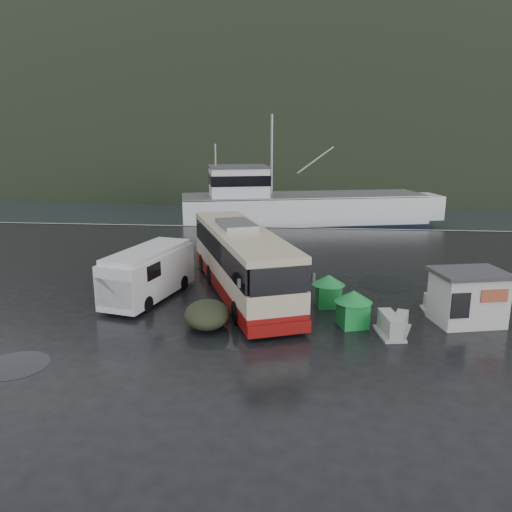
# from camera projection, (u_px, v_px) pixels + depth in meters

# --- Properties ---
(ground) EXTENTS (160.00, 160.00, 0.00)m
(ground) POSITION_uv_depth(u_px,v_px,m) (217.00, 305.00, 23.40)
(ground) COLOR black
(ground) RESTS_ON ground
(harbor_water) EXTENTS (300.00, 180.00, 0.02)m
(harbor_water) POSITION_uv_depth(u_px,v_px,m) (289.00, 164.00, 129.69)
(harbor_water) COLOR black
(harbor_water) RESTS_ON ground
(quay_edge) EXTENTS (160.00, 0.60, 1.50)m
(quay_edge) POSITION_uv_depth(u_px,v_px,m) (257.00, 227.00, 42.72)
(quay_edge) COLOR #999993
(quay_edge) RESTS_ON ground
(headland) EXTENTS (780.00, 540.00, 570.00)m
(headland) POSITION_uv_depth(u_px,v_px,m) (317.00, 148.00, 264.05)
(headland) COLOR black
(headland) RESTS_ON ground
(coach_bus) EXTENTS (7.31, 12.63, 3.49)m
(coach_bus) POSITION_uv_depth(u_px,v_px,m) (242.00, 293.00, 25.18)
(coach_bus) COLOR #C4B294
(coach_bus) RESTS_ON ground
(white_van) EXTENTS (3.39, 6.29, 2.50)m
(white_van) POSITION_uv_depth(u_px,v_px,m) (150.00, 298.00, 24.40)
(white_van) COLOR silver
(white_van) RESTS_ON ground
(waste_bin_left) EXTENTS (1.25, 1.25, 1.52)m
(waste_bin_left) POSITION_uv_depth(u_px,v_px,m) (328.00, 306.00, 23.27)
(waste_bin_left) COLOR #178233
(waste_bin_left) RESTS_ON ground
(waste_bin_right) EXTENTS (1.40, 1.40, 1.57)m
(waste_bin_right) POSITION_uv_depth(u_px,v_px,m) (352.00, 326.00, 20.85)
(waste_bin_right) COLOR #178233
(waste_bin_right) RESTS_ON ground
(dome_tent) EXTENTS (2.31, 2.92, 1.04)m
(dome_tent) POSITION_uv_depth(u_px,v_px,m) (207.00, 326.00, 20.86)
(dome_tent) COLOR #252C1A
(dome_tent) RESTS_ON ground
(ticket_kiosk) EXTENTS (3.35, 2.82, 2.28)m
(ticket_kiosk) POSITION_uv_depth(u_px,v_px,m) (465.00, 323.00, 21.25)
(ticket_kiosk) COLOR beige
(ticket_kiosk) RESTS_ON ground
(jersey_barrier_a) EXTENTS (1.13, 1.85, 0.87)m
(jersey_barrier_a) POSITION_uv_depth(u_px,v_px,m) (389.00, 335.00, 19.94)
(jersey_barrier_a) COLOR #999993
(jersey_barrier_a) RESTS_ON ground
(jersey_barrier_b) EXTENTS (0.75, 1.45, 0.72)m
(jersey_barrier_b) POSITION_uv_depth(u_px,v_px,m) (432.00, 312.00, 22.50)
(jersey_barrier_b) COLOR #999993
(jersey_barrier_b) RESTS_ON ground
(jersey_barrier_c) EXTENTS (1.14, 1.59, 0.72)m
(jersey_barrier_c) POSITION_uv_depth(u_px,v_px,m) (400.00, 331.00, 20.36)
(jersey_barrier_c) COLOR #999993
(jersey_barrier_c) RESTS_ON ground
(fishing_trawler) EXTENTS (28.32, 12.52, 11.07)m
(fishing_trawler) POSITION_uv_depth(u_px,v_px,m) (303.00, 215.00, 48.95)
(fishing_trawler) COLOR silver
(fishing_trawler) RESTS_ON ground
(puddles) EXTENTS (17.19, 13.92, 0.01)m
(puddles) POSITION_uv_depth(u_px,v_px,m) (271.00, 315.00, 22.07)
(puddles) COLOR black
(puddles) RESTS_ON ground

